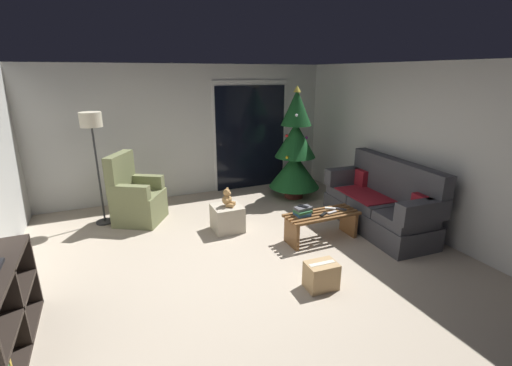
% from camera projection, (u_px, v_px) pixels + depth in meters
% --- Properties ---
extents(ground_plane, '(7.00, 7.00, 0.00)m').
position_uv_depth(ground_plane, '(249.00, 266.00, 4.43)').
color(ground_plane, '#B2A38E').
extents(wall_back, '(5.72, 0.12, 2.50)m').
position_uv_depth(wall_back, '(188.00, 132.00, 6.73)').
color(wall_back, beige).
rests_on(wall_back, ground).
extents(wall_right, '(0.12, 6.00, 2.50)m').
position_uv_depth(wall_right, '(428.00, 150.00, 5.14)').
color(wall_right, beige).
rests_on(wall_right, ground).
extents(patio_door_frame, '(1.60, 0.02, 2.20)m').
position_uv_depth(patio_door_frame, '(251.00, 136.00, 7.19)').
color(patio_door_frame, silver).
rests_on(patio_door_frame, ground).
extents(patio_door_glass, '(1.50, 0.02, 2.10)m').
position_uv_depth(patio_door_glass, '(251.00, 138.00, 7.19)').
color(patio_door_glass, black).
rests_on(patio_door_glass, ground).
extents(couch, '(0.90, 1.98, 1.08)m').
position_uv_depth(couch, '(381.00, 204.00, 5.40)').
color(couch, '#3D3D42').
rests_on(couch, ground).
extents(coffee_table, '(1.10, 0.40, 0.42)m').
position_uv_depth(coffee_table, '(321.00, 222.00, 5.05)').
color(coffee_table, brown).
rests_on(coffee_table, ground).
extents(remote_graphite, '(0.13, 0.15, 0.02)m').
position_uv_depth(remote_graphite, '(341.00, 209.00, 5.13)').
color(remote_graphite, '#333338').
rests_on(remote_graphite, coffee_table).
extents(remote_white, '(0.15, 0.13, 0.02)m').
position_uv_depth(remote_white, '(330.00, 208.00, 5.16)').
color(remote_white, silver).
rests_on(remote_white, coffee_table).
extents(remote_black, '(0.16, 0.12, 0.02)m').
position_uv_depth(remote_black, '(323.00, 214.00, 4.94)').
color(remote_black, black).
rests_on(remote_black, coffee_table).
extents(remote_silver, '(0.16, 0.07, 0.02)m').
position_uv_depth(remote_silver, '(332.00, 212.00, 5.01)').
color(remote_silver, '#ADADB2').
rests_on(remote_silver, coffee_table).
extents(book_stack, '(0.25, 0.19, 0.12)m').
position_uv_depth(book_stack, '(303.00, 211.00, 4.92)').
color(book_stack, '#285684').
rests_on(book_stack, coffee_table).
extents(cell_phone, '(0.13, 0.16, 0.01)m').
position_uv_depth(cell_phone, '(303.00, 206.00, 4.92)').
color(cell_phone, black).
rests_on(cell_phone, book_stack).
extents(christmas_tree, '(0.97, 0.97, 2.13)m').
position_uv_depth(christmas_tree, '(295.00, 150.00, 6.59)').
color(christmas_tree, '#4C1E19').
rests_on(christmas_tree, ground).
extents(armchair, '(0.94, 0.94, 1.13)m').
position_uv_depth(armchair, '(136.00, 198.00, 5.65)').
color(armchair, olive).
rests_on(armchair, ground).
extents(floor_lamp, '(0.32, 0.32, 1.78)m').
position_uv_depth(floor_lamp, '(92.00, 131.00, 5.26)').
color(floor_lamp, '#2D2D30').
rests_on(floor_lamp, ground).
extents(ottoman, '(0.44, 0.44, 0.40)m').
position_uv_depth(ottoman, '(227.00, 218.00, 5.37)').
color(ottoman, '#B2A893').
rests_on(ottoman, ground).
extents(teddy_bear_honey, '(0.22, 0.21, 0.29)m').
position_uv_depth(teddy_bear_honey, '(228.00, 199.00, 5.27)').
color(teddy_bear_honey, tan).
rests_on(teddy_bear_honey, ottoman).
extents(cardboard_box_taped_mid_floor, '(0.36, 0.27, 0.31)m').
position_uv_depth(cardboard_box_taped_mid_floor, '(321.00, 276.00, 3.94)').
color(cardboard_box_taped_mid_floor, tan).
rests_on(cardboard_box_taped_mid_floor, ground).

